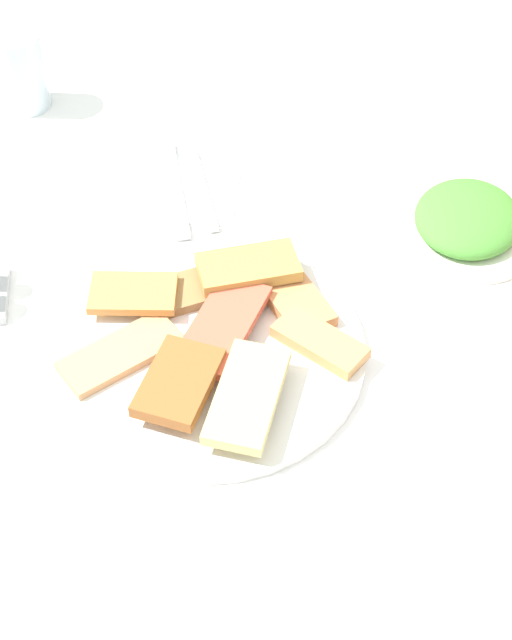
# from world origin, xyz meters

# --- Properties ---
(ground_plane) EXTENTS (6.00, 6.00, 0.00)m
(ground_plane) POSITION_xyz_m (0.00, 0.00, 0.00)
(ground_plane) COLOR #BBB9A2
(dining_table) EXTENTS (1.00, 0.91, 0.74)m
(dining_table) POSITION_xyz_m (0.00, 0.00, 0.66)
(dining_table) COLOR white
(dining_table) RESTS_ON ground_plane
(pide_platter) EXTENTS (0.34, 0.35, 0.04)m
(pide_platter) POSITION_xyz_m (0.04, -0.08, 0.76)
(pide_platter) COLOR white
(pide_platter) RESTS_ON dining_table
(salad_plate_greens) EXTENTS (0.19, 0.19, 0.04)m
(salad_plate_greens) POSITION_xyz_m (-0.16, 0.23, 0.76)
(salad_plate_greens) COLOR white
(salad_plate_greens) RESTS_ON dining_table
(drinking_glass) EXTENTS (0.07, 0.07, 0.11)m
(drinking_glass) POSITION_xyz_m (-0.43, -0.36, 0.80)
(drinking_glass) COLOR silver
(drinking_glass) RESTS_ON dining_table
(paper_napkin) EXTENTS (0.14, 0.14, 0.00)m
(paper_napkin) POSITION_xyz_m (-0.24, -0.12, 0.75)
(paper_napkin) COLOR white
(paper_napkin) RESTS_ON dining_table
(fork) EXTENTS (0.19, 0.05, 0.00)m
(fork) POSITION_xyz_m (-0.24, -0.14, 0.75)
(fork) COLOR silver
(fork) RESTS_ON paper_napkin
(spoon) EXTENTS (0.17, 0.05, 0.00)m
(spoon) POSITION_xyz_m (-0.24, -0.10, 0.75)
(spoon) COLOR silver
(spoon) RESTS_ON paper_napkin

